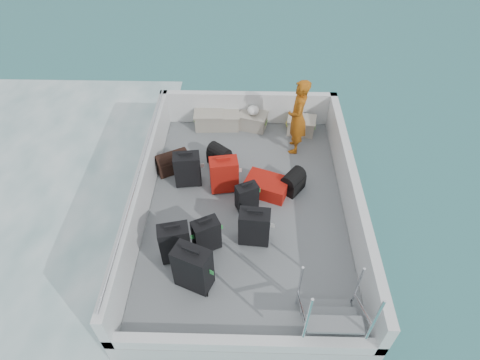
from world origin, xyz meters
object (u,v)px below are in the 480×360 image
object	(u,v)px
suitcase_7	(247,197)
suitcase_8	(267,186)
suitcase_5	(224,175)
suitcase_2	(188,170)
suitcase_6	(254,227)
crate_3	(301,126)
crate_1	(226,121)
passenger	(298,117)
suitcase_4	(206,235)
suitcase_3	(193,269)
crate_0	(209,120)
crate_2	(253,121)
suitcase_0	(175,243)

from	to	relation	value
suitcase_7	suitcase_8	world-z (taller)	suitcase_7
suitcase_5	suitcase_7	bearing A→B (deg)	-56.99
suitcase_2	suitcase_5	xyz separation A→B (m)	(0.65, -0.12, 0.00)
suitcase_6	crate_3	distance (m)	2.96
suitcase_5	crate_1	distance (m)	1.80
suitcase_2	suitcase_5	world-z (taller)	suitcase_5
suitcase_7	passenger	world-z (taller)	passenger
suitcase_7	suitcase_4	bearing A→B (deg)	-150.79
crate_3	suitcase_5	bearing A→B (deg)	-131.92
suitcase_3	crate_1	bearing A→B (deg)	108.62
crate_0	suitcase_6	bearing A→B (deg)	-72.34
crate_3	crate_2	bearing A→B (deg)	172.23
crate_1	suitcase_6	bearing A→B (deg)	-78.59
suitcase_8	crate_2	world-z (taller)	crate_2
suitcase_8	crate_3	xyz separation A→B (m)	(0.74, 1.72, 0.02)
suitcase_0	crate_3	size ratio (longest dim) A/B	1.31
suitcase_0	crate_2	xyz separation A→B (m)	(1.15, 3.27, -0.19)
suitcase_3	crate_3	distance (m)	4.03
suitcase_3	crate_2	size ratio (longest dim) A/B	1.45
suitcase_4	suitcase_3	bearing A→B (deg)	-127.84
crate_2	passenger	xyz separation A→B (m)	(0.82, -0.66, 0.60)
suitcase_6	suitcase_8	size ratio (longest dim) A/B	0.90
suitcase_5	suitcase_7	xyz separation A→B (m)	(0.40, -0.44, -0.08)
crate_3	suitcase_8	bearing A→B (deg)	-113.33
suitcase_4	suitcase_6	size ratio (longest dim) A/B	0.92
crate_1	crate_2	size ratio (longest dim) A/B	1.00
suitcase_6	suitcase_0	bearing A→B (deg)	-158.97
suitcase_2	crate_1	distance (m)	1.78
suitcase_3	crate_1	size ratio (longest dim) A/B	1.45
suitcase_0	suitcase_3	size ratio (longest dim) A/B	0.90
suitcase_4	crate_3	xyz separation A→B (m)	(1.69, 2.95, -0.14)
crate_0	crate_2	world-z (taller)	crate_0
suitcase_4	crate_1	bearing A→B (deg)	60.84
suitcase_3	suitcase_5	xyz separation A→B (m)	(0.33, 1.93, -0.05)
suitcase_2	passenger	world-z (taller)	passenger
suitcase_3	suitcase_6	bearing A→B (deg)	65.66
suitcase_0	suitcase_3	bearing A→B (deg)	-67.85
suitcase_2	suitcase_4	world-z (taller)	suitcase_2
suitcase_4	suitcase_8	bearing A→B (deg)	25.56
suitcase_0	crate_0	distance (m)	3.29
suitcase_7	crate_3	xyz separation A→B (m)	(1.09, 2.10, -0.10)
suitcase_5	crate_0	xyz separation A→B (m)	(-0.41, 1.79, -0.16)
suitcase_7	crate_1	bearing A→B (deg)	76.55
suitcase_7	suitcase_8	distance (m)	0.52
suitcase_2	crate_1	bearing A→B (deg)	63.37
suitcase_8	passenger	world-z (taller)	passenger
suitcase_2	suitcase_4	bearing A→B (deg)	-79.58
crate_2	crate_3	world-z (taller)	crate_2
suitcase_7	crate_2	size ratio (longest dim) A/B	0.96
suitcase_2	crate_0	distance (m)	1.70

